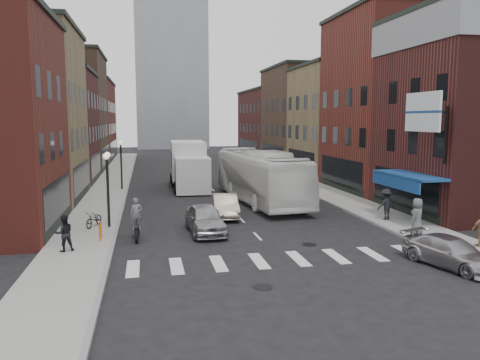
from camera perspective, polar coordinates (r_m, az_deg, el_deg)
name	(u,v)px	position (r m, az deg, el deg)	size (l,w,h in m)	color
ground	(262,241)	(22.67, 2.75, -7.50)	(160.00, 160.00, 0.00)	black
sidewalk_left	(112,184)	(43.73, -15.37, -0.42)	(3.00, 74.00, 0.15)	gray
sidewalk_right	(292,179)	(45.77, 6.36, 0.14)	(3.00, 74.00, 0.15)	gray
curb_left	(129,184)	(43.66, -13.41, -0.47)	(0.20, 74.00, 0.16)	gray
curb_right	(277,180)	(45.35, 4.56, 0.00)	(0.20, 74.00, 0.16)	gray
crosswalk_stripes	(280,260)	(19.89, 4.88, -9.66)	(12.00, 2.20, 0.01)	silver
bldg_left_mid_a	(4,115)	(36.53, -26.87, 7.13)	(10.30, 10.20, 12.30)	#8D764E
bldg_left_mid_b	(37,127)	(46.26, -23.51, 5.96)	(10.30, 10.20, 10.30)	#441A18
bldg_left_far_a	(58,112)	(57.06, -21.28, 7.74)	(10.30, 12.20, 13.30)	#4B3525
bldg_left_far_b	(76,121)	(70.90, -19.31, 6.85)	(10.30, 16.20, 11.30)	maroon
bldg_right_corner	(480,114)	(32.82, 27.21, 7.16)	(10.30, 9.20, 12.30)	#441A18
bldg_right_mid_a	(400,103)	(40.72, 18.88, 8.88)	(10.30, 10.20, 14.30)	maroon
bldg_right_mid_b	(347,121)	(49.61, 12.96, 7.02)	(10.30, 10.20, 11.30)	#8D764E
bldg_right_far_a	(311,117)	(59.82, 8.61, 7.63)	(10.30, 12.20, 12.30)	#4B3525
bldg_right_far_b	(279,124)	(73.14, 4.83, 6.85)	(10.30, 16.20, 10.30)	#441A18
awning_blue	(406,177)	(27.90, 19.55, 0.39)	(1.80, 5.00, 0.78)	navy
billboard_sign	(424,113)	(25.84, 21.52, 7.57)	(1.52, 3.00, 3.70)	black
distant_tower	(170,24)	(101.22, -8.55, 18.25)	(14.00, 14.00, 50.00)	#9399A0
streetlamp_near	(107,175)	(25.49, -15.86, 0.56)	(0.32, 1.22, 4.11)	black
streetlamp_far	(121,155)	(39.40, -14.31, 2.93)	(0.32, 1.22, 4.11)	black
bike_rack	(100,231)	(23.26, -16.66, -6.02)	(0.08, 0.68, 0.80)	#D8590C
box_truck	(189,166)	(39.72, -6.24, 1.75)	(2.95, 9.11, 3.93)	silver
motorcycle_rider	(137,220)	(23.31, -12.50, -4.80)	(0.58, 2.03, 2.07)	black
transit_bus	(260,176)	(33.13, 2.42, 0.47)	(3.07, 13.13, 3.66)	white
sedan_left_near	(205,219)	(24.20, -4.25, -4.76)	(1.74, 4.32, 1.47)	#AAA9AE
sedan_left_far	(225,206)	(28.10, -1.82, -3.16)	(1.43, 4.09, 1.35)	#C3B29E
curb_car	(451,252)	(20.55, 24.31, -8.02)	(1.66, 4.09, 1.19)	#AEADB2
parked_bicycle	(94,219)	(26.12, -17.35, -4.56)	(0.55, 1.58, 0.83)	black
ped_left_solo	(64,233)	(21.66, -20.64, -6.08)	(0.78, 0.45, 1.61)	black
ped_right_a	(386,204)	(27.87, 17.41, -2.83)	(1.15, 0.57, 1.78)	black
ped_right_c	(417,216)	(24.75, 20.79, -4.18)	(0.89, 0.58, 1.83)	#55585C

